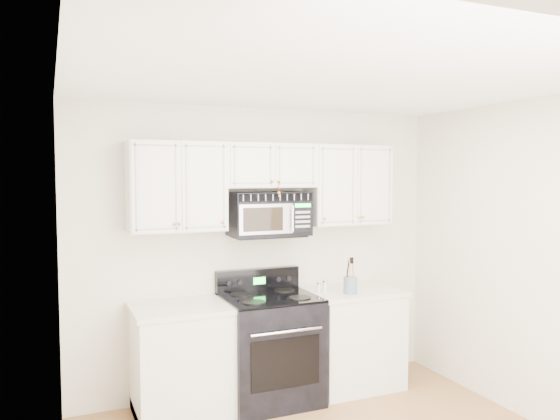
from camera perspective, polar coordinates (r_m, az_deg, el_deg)
room at (r=3.53m, az=8.37°, el=-7.71°), size 3.51×3.51×2.61m
base_cabinet_left at (r=4.77m, az=-9.91°, el=-15.56°), size 0.86×0.65×0.92m
base_cabinet_right at (r=5.34m, az=7.55°, el=-13.40°), size 0.86×0.65×0.92m
range at (r=4.94m, az=-1.08°, el=-14.09°), size 0.80×0.72×1.13m
upper_cabinets at (r=4.88m, az=-1.31°, el=2.99°), size 2.44×0.37×0.75m
microwave at (r=4.88m, az=-1.15°, el=-0.39°), size 0.71×0.40×0.39m
utensil_crock at (r=5.01m, az=7.36°, el=-7.76°), size 0.12×0.12×0.33m
shaker_salt at (r=5.05m, az=4.07°, el=-8.06°), size 0.04×0.04×0.09m
shaker_pepper at (r=5.05m, az=4.73°, el=-7.93°), size 0.05×0.05×0.11m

